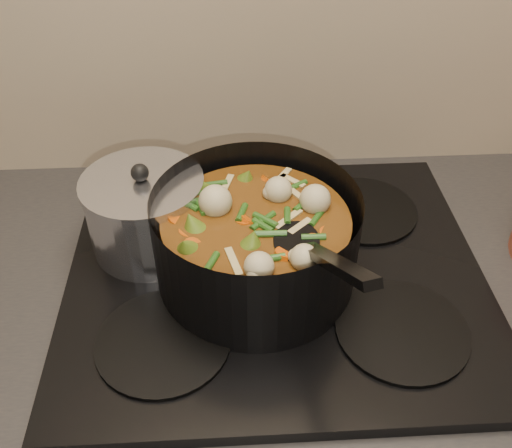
{
  "coord_description": "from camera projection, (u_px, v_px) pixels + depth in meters",
  "views": [
    {
      "loc": [
        -0.06,
        1.32,
        1.54
      ],
      "look_at": [
        -0.03,
        1.92,
        1.03
      ],
      "focal_mm": 40.0,
      "sensor_mm": 36.0,
      "label": 1
    }
  ],
  "objects": [
    {
      "name": "stockpot",
      "position": [
        256.0,
        242.0,
        0.81
      ],
      "size": [
        0.3,
        0.38,
        0.21
      ],
      "rotation": [
        0.0,
        0.0,
        0.04
      ],
      "color": "black",
      "rests_on": "stovetop"
    },
    {
      "name": "counter",
      "position": [
        270.0,
        434.0,
        1.17
      ],
      "size": [
        2.64,
        0.64,
        0.91
      ],
      "color": "brown",
      "rests_on": "ground"
    },
    {
      "name": "stovetop",
      "position": [
        275.0,
        273.0,
        0.87
      ],
      "size": [
        0.62,
        0.54,
        0.03
      ],
      "color": "black",
      "rests_on": "counter"
    },
    {
      "name": "saucepan",
      "position": [
        146.0,
        213.0,
        0.86
      ],
      "size": [
        0.18,
        0.18,
        0.15
      ],
      "rotation": [
        0.0,
        0.0,
        0.15
      ],
      "color": "silver",
      "rests_on": "stovetop"
    }
  ]
}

